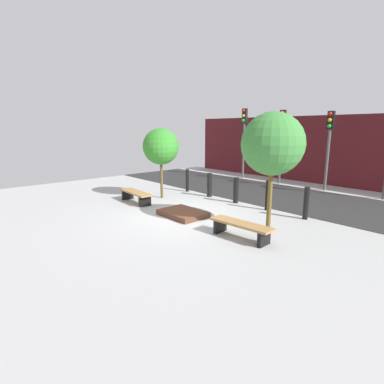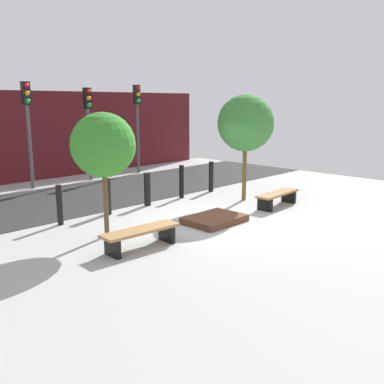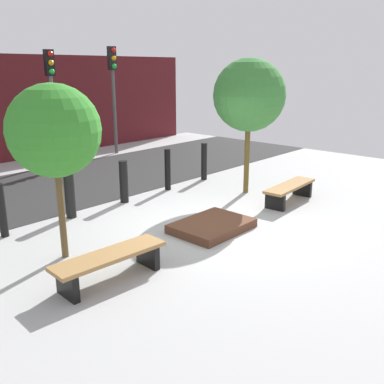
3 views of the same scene
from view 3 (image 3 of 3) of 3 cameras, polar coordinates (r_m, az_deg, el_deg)
The scene contains 14 objects.
ground_plane at distance 8.26m, azimuth 2.44°, elevation -4.99°, with size 18.00×18.00×0.00m, color #A8A8A8.
road_strip at distance 11.92m, azimuth -16.25°, elevation 1.09°, with size 18.00×4.30×0.01m, color #292929.
bench_left at distance 6.36m, azimuth -10.86°, elevation -9.02°, with size 1.76×0.57×0.43m.
bench_right at distance 10.04m, azimuth 12.90°, elevation 0.33°, with size 1.75×0.55×0.42m.
planter_bed at distance 8.21m, azimuth 2.67°, elevation -4.53°, with size 1.48×1.08×0.16m, color brown.
tree_behind_left_bench at distance 6.86m, azimuth -17.90°, elevation 7.71°, with size 1.43×1.43×2.79m.
tree_behind_right_bench at distance 10.34m, azimuth 7.62°, elevation 12.64°, with size 1.70×1.70×3.22m.
bollard_far_left at distance 8.49m, azimuth -24.01°, elevation -2.25°, with size 0.15×0.15×1.00m, color black.
bollard_left at distance 9.10m, azimuth -15.98°, elevation -0.33°, with size 0.21×0.21×0.98m, color black.
bollard_center at distance 9.88m, azimuth -9.09°, elevation 1.36°, with size 0.20×0.20×0.97m, color black.
bollard_right at distance 10.77m, azimuth -3.27°, elevation 3.00°, with size 0.15×0.15×1.05m, color black.
bollard_far_right at distance 11.78m, azimuth 1.62°, elevation 4.11°, with size 0.16×0.16×1.02m, color black.
traffic_light_mid_east at distance 14.24m, azimuth -18.22°, elevation 13.26°, with size 0.28×0.27×3.52m.
traffic_light_east at distance 15.56m, azimuth -10.45°, elevation 14.37°, with size 0.28×0.27×3.68m.
Camera 3 is at (-5.92, -4.91, 3.00)m, focal length 40.00 mm.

